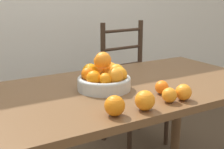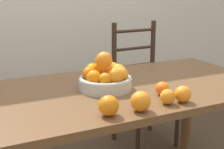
% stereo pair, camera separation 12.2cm
% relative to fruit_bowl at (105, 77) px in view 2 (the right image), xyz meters
% --- Properties ---
extents(dining_table, '(1.74, 0.81, 0.76)m').
position_rel_fruit_bowl_xyz_m(dining_table, '(0.01, -0.00, -0.16)').
color(dining_table, brown).
rests_on(dining_table, ground_plane).
extents(fruit_bowl, '(0.26, 0.26, 0.19)m').
position_rel_fruit_bowl_xyz_m(fruit_bowl, '(0.00, 0.00, 0.00)').
color(fruit_bowl, '#B2B7B2').
rests_on(fruit_bowl, dining_table).
extents(orange_loose_0, '(0.08, 0.08, 0.08)m').
position_rel_fruit_bowl_xyz_m(orange_loose_0, '(-0.13, -0.32, -0.02)').
color(orange_loose_0, orange).
rests_on(orange_loose_0, dining_table).
extents(orange_loose_1, '(0.06, 0.06, 0.06)m').
position_rel_fruit_bowl_xyz_m(orange_loose_1, '(0.20, -0.20, -0.03)').
color(orange_loose_1, orange).
rests_on(orange_loose_1, dining_table).
extents(orange_loose_2, '(0.07, 0.07, 0.07)m').
position_rel_fruit_bowl_xyz_m(orange_loose_2, '(0.22, -0.32, -0.03)').
color(orange_loose_2, orange).
rests_on(orange_loose_2, dining_table).
extents(orange_loose_3, '(0.07, 0.07, 0.07)m').
position_rel_fruit_bowl_xyz_m(orange_loose_3, '(0.15, -0.31, -0.03)').
color(orange_loose_3, orange).
rests_on(orange_loose_3, dining_table).
extents(orange_loose_4, '(0.08, 0.08, 0.08)m').
position_rel_fruit_bowl_xyz_m(orange_loose_4, '(0.00, -0.33, -0.02)').
color(orange_loose_4, orange).
rests_on(orange_loose_4, dining_table).
extents(chair_right, '(0.44, 0.42, 0.99)m').
position_rel_fruit_bowl_xyz_m(chair_right, '(0.66, 0.71, -0.34)').
color(chair_right, '#382619').
rests_on(chair_right, ground_plane).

